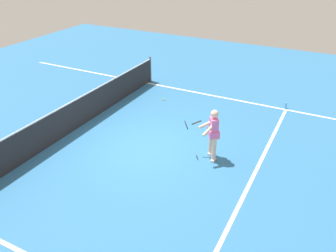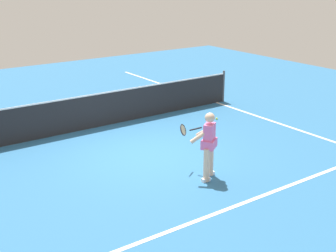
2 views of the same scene
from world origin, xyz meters
TOP-DOWN VIEW (x-y plane):
  - ground_plane at (0.00, 0.00)m, footprint 26.35×26.35m
  - service_line_marking at (0.00, -3.36)m, footprint 9.39×0.10m
  - sideline_right_marking at (4.70, 0.00)m, footprint 0.10×18.27m
  - court_net at (0.00, 2.67)m, footprint 10.07×0.08m
  - tennis_player at (0.35, -2.00)m, footprint 0.69×1.14m
  - tennis_ball_near at (3.38, 1.15)m, footprint 0.07×0.07m
  - water_bottle at (4.83, -3.31)m, footprint 0.07×0.07m

SIDE VIEW (x-z plane):
  - ground_plane at x=0.00m, z-range 0.00..0.00m
  - service_line_marking at x=0.00m, z-range 0.00..0.01m
  - sideline_right_marking at x=4.70m, z-range 0.00..0.01m
  - tennis_ball_near at x=3.38m, z-range 0.00..0.07m
  - water_bottle at x=4.83m, z-range 0.00..0.24m
  - court_net at x=0.00m, z-range -0.03..1.08m
  - tennis_player at x=0.35m, z-range 0.07..1.62m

